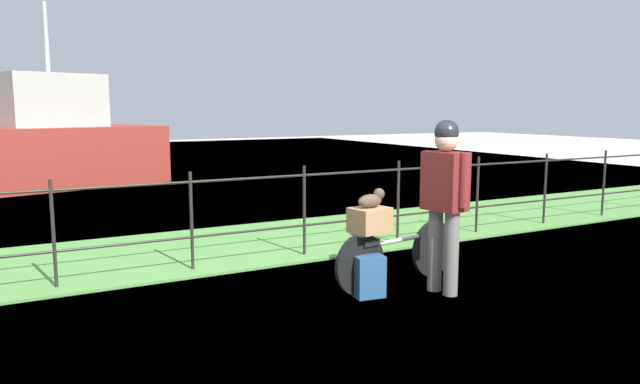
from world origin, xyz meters
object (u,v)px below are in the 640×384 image
(cyclist_person, at_px, (445,191))
(backpack_on_paving, at_px, (369,277))
(moored_boat_near, at_px, (53,145))
(wooden_crate, at_px, (370,220))
(bicycle_main, at_px, (397,254))
(terrier_dog, at_px, (372,200))

(cyclist_person, relative_size, backpack_on_paving, 4.21)
(moored_boat_near, bearing_deg, wooden_crate, -79.21)
(cyclist_person, bearing_deg, wooden_crate, 151.08)
(wooden_crate, height_order, cyclist_person, cyclist_person)
(bicycle_main, xyz_separation_m, backpack_on_paving, (-0.45, -0.18, -0.12))
(bicycle_main, xyz_separation_m, terrier_dog, (-0.35, -0.06, 0.60))
(backpack_on_paving, bearing_deg, bicycle_main, 29.43)
(bicycle_main, height_order, cyclist_person, cyclist_person)
(cyclist_person, xyz_separation_m, backpack_on_paving, (-0.70, 0.23, -0.80))
(cyclist_person, bearing_deg, backpack_on_paving, 161.87)
(cyclist_person, height_order, backpack_on_paving, cyclist_person)
(terrier_dog, xyz_separation_m, moored_boat_near, (-1.99, 10.30, 0.04))
(terrier_dog, bearing_deg, backpack_on_paving, -129.67)
(bicycle_main, relative_size, moored_boat_near, 0.32)
(bicycle_main, relative_size, backpack_on_paving, 4.10)
(wooden_crate, height_order, terrier_dog, terrier_dog)
(bicycle_main, height_order, moored_boat_near, moored_boat_near)
(terrier_dog, bearing_deg, bicycle_main, 10.02)
(terrier_dog, distance_m, backpack_on_paving, 0.74)
(cyclist_person, height_order, moored_boat_near, moored_boat_near)
(bicycle_main, bearing_deg, cyclist_person, -59.01)
(bicycle_main, distance_m, moored_boat_near, 10.52)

